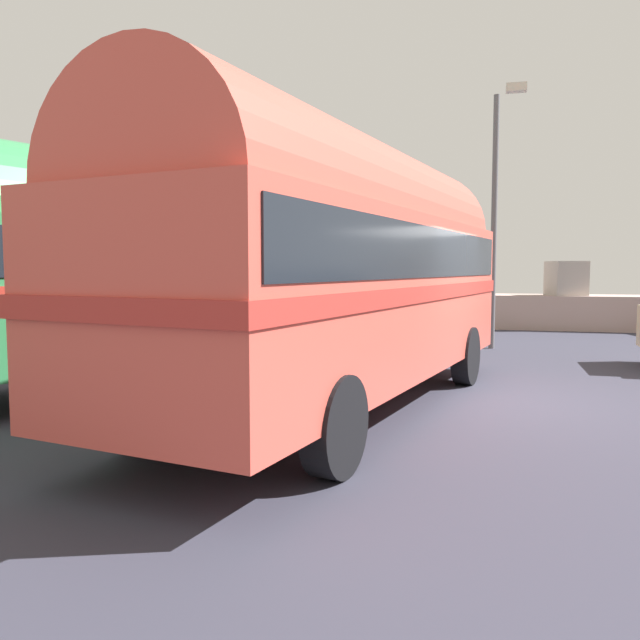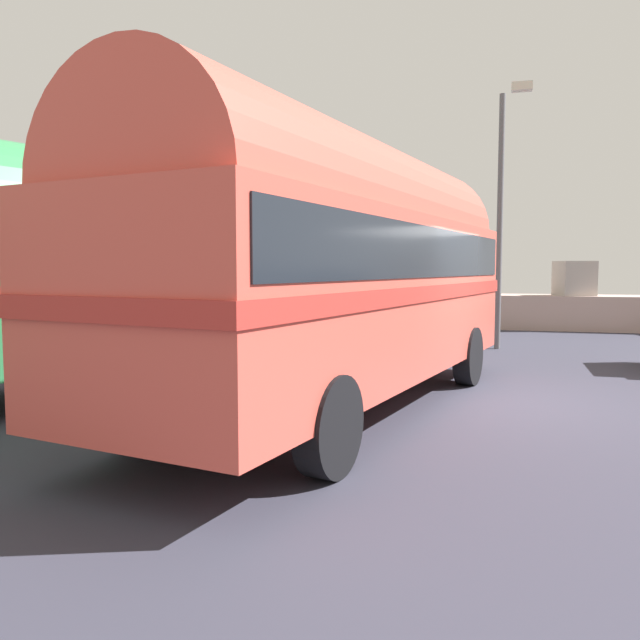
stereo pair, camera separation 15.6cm
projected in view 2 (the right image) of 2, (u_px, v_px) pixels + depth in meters
ground at (484, 399)px, 9.33m from camera, size 32.00×26.00×0.02m
breakwater at (491, 307)px, 20.60m from camera, size 31.36×2.27×2.46m
vintage_coach at (341, 261)px, 8.45m from camera, size 4.12×8.89×3.70m
second_coach at (10, 261)px, 8.99m from camera, size 5.29×8.87×3.70m
lamp_post at (503, 206)px, 14.72m from camera, size 0.68×1.05×6.01m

